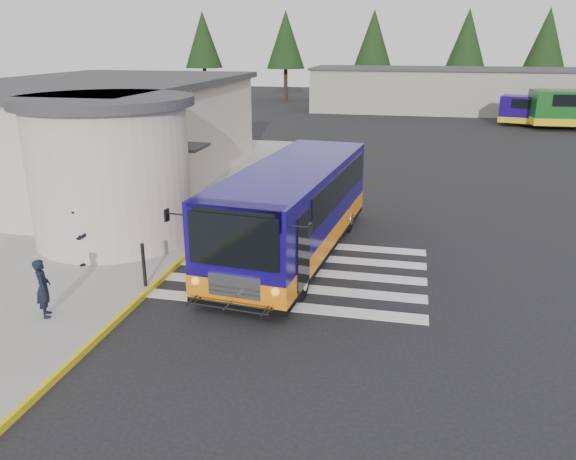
% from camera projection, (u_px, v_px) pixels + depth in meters
% --- Properties ---
extents(ground, '(140.00, 140.00, 0.00)m').
position_uv_depth(ground, '(313.00, 262.00, 17.68)').
color(ground, black).
rests_on(ground, ground).
extents(sidewalk, '(10.00, 34.00, 0.15)m').
position_uv_depth(sidewalk, '(115.00, 208.00, 23.18)').
color(sidewalk, gray).
rests_on(sidewalk, ground).
extents(curb_strip, '(0.12, 34.00, 0.16)m').
position_uv_depth(curb_strip, '(229.00, 215.00, 22.17)').
color(curb_strip, gold).
rests_on(curb_strip, ground).
extents(station_building, '(12.70, 18.70, 4.80)m').
position_uv_depth(station_building, '(105.00, 135.00, 25.44)').
color(station_building, '#B9AD9D').
rests_on(station_building, ground).
extents(crosswalk, '(8.00, 5.35, 0.01)m').
position_uv_depth(crosswalk, '(292.00, 271.00, 17.04)').
color(crosswalk, silver).
rests_on(crosswalk, ground).
extents(depot_building, '(26.40, 8.40, 4.20)m').
position_uv_depth(depot_building, '(448.00, 90.00, 54.67)').
color(depot_building, gray).
rests_on(depot_building, ground).
extents(tree_line, '(58.40, 4.40, 10.00)m').
position_uv_depth(tree_line, '(451.00, 40.00, 60.53)').
color(tree_line, black).
rests_on(tree_line, ground).
extents(transit_bus, '(4.17, 10.58, 2.93)m').
position_uv_depth(transit_bus, '(293.00, 213.00, 17.93)').
color(transit_bus, '#130865').
rests_on(transit_bus, ground).
extents(pedestrian_a, '(0.60, 0.65, 1.50)m').
position_uv_depth(pedestrian_a, '(43.00, 288.00, 13.69)').
color(pedestrian_a, black).
rests_on(pedestrian_a, sidewalk).
extents(pedestrian_b, '(1.02, 1.09, 1.78)m').
position_uv_depth(pedestrian_b, '(79.00, 236.00, 16.89)').
color(pedestrian_b, black).
rests_on(pedestrian_b, sidewalk).
extents(bollard, '(0.10, 0.10, 1.25)m').
position_uv_depth(bollard, '(144.00, 265.00, 15.43)').
color(bollard, black).
rests_on(bollard, sidewalk).
extents(far_bus_a, '(8.37, 4.29, 2.08)m').
position_uv_depth(far_bus_a, '(554.00, 111.00, 44.79)').
color(far_bus_a, '#170755').
rests_on(far_bus_a, ground).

